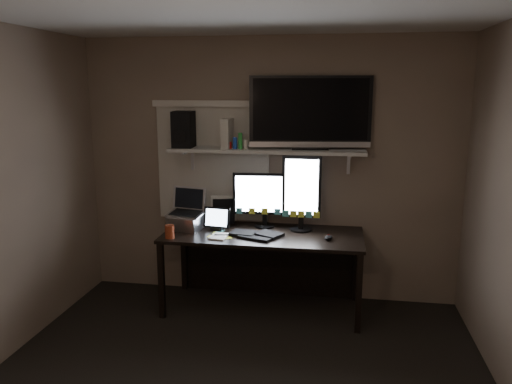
% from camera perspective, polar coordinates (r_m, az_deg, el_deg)
% --- Properties ---
extents(ceiling, '(3.60, 3.60, 0.00)m').
position_cam_1_polar(ceiling, '(2.99, -3.46, 20.81)').
color(ceiling, silver).
rests_on(ceiling, back_wall).
extents(back_wall, '(3.60, 0.00, 3.60)m').
position_cam_1_polar(back_wall, '(4.79, 1.49, 2.49)').
color(back_wall, brown).
rests_on(back_wall, floor).
extents(window_blinds, '(1.10, 0.02, 1.10)m').
position_cam_1_polar(window_blinds, '(4.88, -4.95, 3.21)').
color(window_blinds, beige).
rests_on(window_blinds, back_wall).
extents(desk, '(1.80, 0.75, 0.73)m').
position_cam_1_polar(desk, '(4.72, 1.02, -6.39)').
color(desk, black).
rests_on(desk, floor).
extents(wall_shelf, '(1.80, 0.35, 0.03)m').
position_cam_1_polar(wall_shelf, '(4.59, 1.20, 4.78)').
color(wall_shelf, '#B1B1AC').
rests_on(wall_shelf, back_wall).
extents(monitor_landscape, '(0.61, 0.10, 0.53)m').
position_cam_1_polar(monitor_landscape, '(4.70, 1.02, -0.86)').
color(monitor_landscape, black).
rests_on(monitor_landscape, desk).
extents(monitor_portrait, '(0.36, 0.07, 0.71)m').
position_cam_1_polar(monitor_portrait, '(4.58, 5.23, -0.11)').
color(monitor_portrait, black).
rests_on(monitor_portrait, desk).
extents(keyboard, '(0.50, 0.33, 0.03)m').
position_cam_1_polar(keyboard, '(4.48, 0.04, -4.82)').
color(keyboard, black).
rests_on(keyboard, desk).
extents(mouse, '(0.09, 0.12, 0.04)m').
position_cam_1_polar(mouse, '(4.41, 8.28, -5.19)').
color(mouse, black).
rests_on(mouse, desk).
extents(notepad, '(0.18, 0.23, 0.01)m').
position_cam_1_polar(notepad, '(4.46, -4.20, -5.07)').
color(notepad, white).
rests_on(notepad, desk).
extents(tablet, '(0.26, 0.14, 0.22)m').
position_cam_1_polar(tablet, '(4.64, -4.49, -3.07)').
color(tablet, black).
rests_on(tablet, desk).
extents(file_sorter, '(0.23, 0.15, 0.26)m').
position_cam_1_polar(file_sorter, '(4.87, -3.73, -2.05)').
color(file_sorter, black).
rests_on(file_sorter, desk).
extents(laptop, '(0.38, 0.33, 0.37)m').
position_cam_1_polar(laptop, '(4.68, -8.03, -2.02)').
color(laptop, '#B7B7BC').
rests_on(laptop, desk).
extents(cup, '(0.10, 0.10, 0.12)m').
position_cam_1_polar(cup, '(4.46, -9.84, -4.48)').
color(cup, maroon).
rests_on(cup, desk).
extents(sticky_notes, '(0.30, 0.22, 0.00)m').
position_cam_1_polar(sticky_notes, '(4.53, -3.86, -4.83)').
color(sticky_notes, '#DBE73E').
rests_on(sticky_notes, desk).
extents(tv, '(1.11, 0.34, 0.66)m').
position_cam_1_polar(tv, '(4.56, 6.21, 9.00)').
color(tv, black).
rests_on(tv, wall_shelf).
extents(game_console, '(0.08, 0.23, 0.27)m').
position_cam_1_polar(game_console, '(4.63, -3.31, 6.71)').
color(game_console, beige).
rests_on(game_console, wall_shelf).
extents(speaker, '(0.19, 0.23, 0.34)m').
position_cam_1_polar(speaker, '(4.73, -8.28, 7.10)').
color(speaker, black).
rests_on(speaker, wall_shelf).
extents(bottles, '(0.24, 0.10, 0.15)m').
position_cam_1_polar(bottles, '(4.58, -2.12, 5.90)').
color(bottles, '#A50F0C').
rests_on(bottles, wall_shelf).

